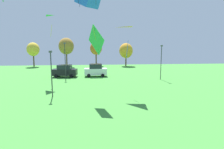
# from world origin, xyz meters

# --- Properties ---
(kite_flying_0) EXTENTS (1.69, 2.09, 2.69)m
(kite_flying_0) POSITION_xyz_m (-8.81, 34.57, 9.79)
(kite_flying_0) COLOR green
(kite_flying_4) EXTENTS (2.49, 2.59, 3.02)m
(kite_flying_4) POSITION_xyz_m (1.73, 27.10, 7.41)
(kite_flying_4) COLOR orange
(kite_flying_5) EXTENTS (1.64, 2.95, 3.28)m
(kite_flying_5) POSITION_xyz_m (-2.65, 23.83, 6.66)
(kite_flying_5) COLOR green
(parked_car_leftmost) EXTENTS (4.67, 2.43, 2.30)m
(parked_car_leftmost) POSITION_xyz_m (-8.42, 39.93, 1.14)
(parked_car_leftmost) COLOR black
(parked_car_leftmost) RESTS_ON ground
(parked_car_second_from_left) EXTENTS (4.21, 2.02, 2.41)m
(parked_car_second_from_left) POSITION_xyz_m (-2.63, 39.97, 1.18)
(parked_car_second_from_left) COLOR silver
(parked_car_second_from_left) RESTS_ON ground
(light_post_0) EXTENTS (0.36, 0.20, 5.96)m
(light_post_0) POSITION_xyz_m (8.62, 35.72, 3.38)
(light_post_0) COLOR #2D2D33
(light_post_0) RESTS_ON ground
(light_post_1) EXTENTS (0.36, 0.20, 6.40)m
(light_post_1) POSITION_xyz_m (-8.01, 38.30, 3.60)
(light_post_1) COLOR #2D2D33
(light_post_1) RESTS_ON ground
(light_post_2) EXTENTS (0.36, 0.20, 5.47)m
(light_post_2) POSITION_xyz_m (-7.92, 26.11, 3.13)
(light_post_2) COLOR #2D2D33
(light_post_2) RESTS_ON ground
(treeline_tree_0) EXTENTS (3.28, 3.28, 6.41)m
(treeline_tree_0) POSITION_xyz_m (-19.05, 57.49, 4.57)
(treeline_tree_0) COLOR brown
(treeline_tree_0) RESTS_ON ground
(treeline_tree_1) EXTENTS (3.96, 3.96, 7.61)m
(treeline_tree_1) POSITION_xyz_m (-10.17, 56.37, 5.41)
(treeline_tree_1) COLOR brown
(treeline_tree_1) RESTS_ON ground
(treeline_tree_2) EXTENTS (3.26, 3.26, 6.62)m
(treeline_tree_2) POSITION_xyz_m (-2.31, 58.06, 4.79)
(treeline_tree_2) COLOR brown
(treeline_tree_2) RESTS_ON ground
(treeline_tree_3) EXTENTS (3.69, 3.69, 6.22)m
(treeline_tree_3) POSITION_xyz_m (5.83, 56.57, 4.17)
(treeline_tree_3) COLOR brown
(treeline_tree_3) RESTS_ON ground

